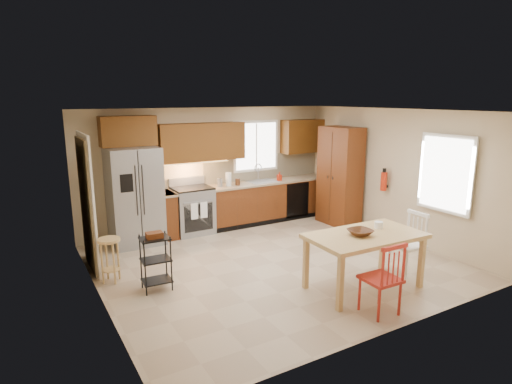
{
  "coord_description": "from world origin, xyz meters",
  "views": [
    {
      "loc": [
        -3.64,
        -5.65,
        2.72
      ],
      "look_at": [
        -0.11,
        0.4,
        1.15
      ],
      "focal_mm": 30.0,
      "sensor_mm": 36.0,
      "label": 1
    }
  ],
  "objects": [
    {
      "name": "pantry",
      "position": [
        2.43,
        1.2,
        1.05
      ],
      "size": [
        0.5,
        0.95,
        2.1
      ],
      "primitive_type": "cube",
      "color": "#602D11",
      "rests_on": "floor"
    },
    {
      "name": "doorway",
      "position": [
        -2.67,
        1.3,
        1.05
      ],
      "size": [
        0.04,
        0.95,
        2.1
      ],
      "primitive_type": "cube",
      "color": "#8C7A59",
      "rests_on": "wall_left"
    },
    {
      "name": "window_back",
      "position": [
        1.1,
        2.48,
        1.65
      ],
      "size": [
        1.12,
        0.04,
        1.12
      ],
      "primitive_type": "cube",
      "color": "white",
      "rests_on": "wall_back"
    },
    {
      "name": "soap_bottle",
      "position": [
        1.48,
        2.1,
        1.0
      ],
      "size": [
        0.09,
        0.09,
        0.19
      ],
      "primitive_type": "imported",
      "color": "#B0230C",
      "rests_on": "base_cabinet_run"
    },
    {
      "name": "base_cabinet_run",
      "position": [
        1.29,
        2.2,
        0.45
      ],
      "size": [
        2.92,
        0.6,
        0.9
      ],
      "primitive_type": "cube",
      "color": "#602D11",
      "rests_on": "floor"
    },
    {
      "name": "chair_red",
      "position": [
        0.26,
        -2.1,
        0.48
      ],
      "size": [
        0.47,
        0.47,
        0.97
      ],
      "primitive_type": null,
      "rotation": [
        0.0,
        0.0,
        -0.03
      ],
      "color": "#AC251A",
      "rests_on": "floor"
    },
    {
      "name": "dining_table",
      "position": [
        0.61,
        -1.45,
        0.4
      ],
      "size": [
        1.68,
        0.98,
        0.8
      ],
      "primitive_type": null,
      "rotation": [
        0.0,
        0.0,
        -0.03
      ],
      "color": "tan",
      "rests_on": "floor"
    },
    {
      "name": "table_bowl",
      "position": [
        0.51,
        -1.45,
        0.81
      ],
      "size": [
        0.34,
        0.34,
        0.08
      ],
      "primitive_type": "imported",
      "rotation": [
        0.0,
        0.0,
        -0.03
      ],
      "color": "#532C16",
      "rests_on": "dining_table"
    },
    {
      "name": "upper_over_fridge",
      "position": [
        -1.7,
        2.33,
        2.1
      ],
      "size": [
        1.0,
        0.35,
        0.55
      ],
      "primitive_type": "cube",
      "color": "#623610",
      "rests_on": "wall_back"
    },
    {
      "name": "fire_extinguisher",
      "position": [
        2.63,
        0.15,
        1.1
      ],
      "size": [
        0.12,
        0.12,
        0.36
      ],
      "primitive_type": "cylinder",
      "color": "#B0230C",
      "rests_on": "wall_right"
    },
    {
      "name": "wall_back",
      "position": [
        0.0,
        2.5,
        1.25
      ],
      "size": [
        5.5,
        0.02,
        2.5
      ],
      "primitive_type": "cube",
      "color": "#CCB793",
      "rests_on": "ground"
    },
    {
      "name": "floor",
      "position": [
        0.0,
        0.0,
        0.0
      ],
      "size": [
        5.5,
        5.5,
        0.0
      ],
      "primitive_type": "plane",
      "color": "tan",
      "rests_on": "ground"
    },
    {
      "name": "wall_right",
      "position": [
        2.75,
        0.0,
        1.25
      ],
      "size": [
        0.02,
        5.0,
        2.5
      ],
      "primitive_type": "cube",
      "color": "#CCB793",
      "rests_on": "ground"
    },
    {
      "name": "dishwasher",
      "position": [
        1.85,
        1.91,
        0.45
      ],
      "size": [
        0.6,
        0.02,
        0.78
      ],
      "primitive_type": "cube",
      "color": "black",
      "rests_on": "floor"
    },
    {
      "name": "upper_right_block",
      "position": [
        2.25,
        2.33,
        1.83
      ],
      "size": [
        1.0,
        0.35,
        0.75
      ],
      "primitive_type": "cube",
      "color": "#623610",
      "rests_on": "wall_back"
    },
    {
      "name": "ceiling",
      "position": [
        0.0,
        0.0,
        2.5
      ],
      "size": [
        5.5,
        5.0,
        0.02
      ],
      "primitive_type": "cube",
      "color": "silver",
      "rests_on": "ground"
    },
    {
      "name": "canister_wood",
      "position": [
        0.45,
        2.12,
        0.97
      ],
      "size": [
        0.1,
        0.1,
        0.14
      ],
      "primitive_type": "cylinder",
      "color": "#532C16",
      "rests_on": "base_cabinet_run"
    },
    {
      "name": "upper_left_block",
      "position": [
        -0.25,
        2.33,
        1.83
      ],
      "size": [
        1.8,
        0.35,
        0.75
      ],
      "primitive_type": "cube",
      "color": "#623610",
      "rests_on": "wall_back"
    },
    {
      "name": "window_right",
      "position": [
        2.68,
        -1.15,
        1.45
      ],
      "size": [
        0.04,
        1.02,
        1.32
      ],
      "primitive_type": "cube",
      "color": "white",
      "rests_on": "wall_right"
    },
    {
      "name": "backsplash",
      "position": [
        1.29,
        2.48,
        1.18
      ],
      "size": [
        2.92,
        0.03,
        0.55
      ],
      "primitive_type": "cube",
      "color": "beige",
      "rests_on": "wall_back"
    },
    {
      "name": "range_stove",
      "position": [
        -0.55,
        2.19,
        0.46
      ],
      "size": [
        0.76,
        0.63,
        0.92
      ],
      "primitive_type": "cube",
      "color": "gray",
      "rests_on": "floor"
    },
    {
      "name": "wall_front",
      "position": [
        0.0,
        -2.5,
        1.25
      ],
      "size": [
        5.5,
        0.02,
        2.5
      ],
      "primitive_type": "cube",
      "color": "#CCB793",
      "rests_on": "ground"
    },
    {
      "name": "canister_steel",
      "position": [
        0.05,
        2.15,
        0.99
      ],
      "size": [
        0.11,
        0.11,
        0.18
      ],
      "primitive_type": "cylinder",
      "color": "gray",
      "rests_on": "base_cabinet_run"
    },
    {
      "name": "chair_white",
      "position": [
        1.56,
        -1.4,
        0.48
      ],
      "size": [
        0.47,
        0.47,
        0.97
      ],
      "primitive_type": null,
      "rotation": [
        0.0,
        0.0,
        1.54
      ],
      "color": "white",
      "rests_on": "floor"
    },
    {
      "name": "base_cabinet_narrow",
      "position": [
        -1.1,
        2.2,
        0.45
      ],
      "size": [
        0.3,
        0.6,
        0.9
      ],
      "primitive_type": "cube",
      "color": "#602D11",
      "rests_on": "floor"
    },
    {
      "name": "wall_left",
      "position": [
        -2.75,
        0.0,
        1.25
      ],
      "size": [
        0.02,
        5.0,
        2.5
      ],
      "primitive_type": "cube",
      "color": "#CCB793",
      "rests_on": "ground"
    },
    {
      "name": "undercab_glow",
      "position": [
        -0.55,
        2.3,
        1.43
      ],
      "size": [
        1.6,
        0.3,
        0.01
      ],
      "primitive_type": "cube",
      "color": "#FFBF66",
      "rests_on": "wall_back"
    },
    {
      "name": "table_jar",
      "position": [
        0.97,
        -1.34,
        0.84
      ],
      "size": [
        0.13,
        0.13,
        0.15
      ],
      "primitive_type": "cylinder",
      "rotation": [
        0.0,
        0.0,
        -0.03
      ],
      "color": "white",
      "rests_on": "dining_table"
    },
    {
      "name": "sink",
      "position": [
        1.1,
        2.2,
        0.86
      ],
      "size": [
        0.62,
        0.46,
        0.16
      ],
      "primitive_type": "cube",
      "color": "gray",
      "rests_on": "base_cabinet_run"
    },
    {
      "name": "bar_stool",
      "position": [
        -2.5,
        0.61,
        0.34
      ],
      "size": [
        0.36,
        0.36,
        0.68
      ],
      "primitive_type": null,
      "rotation": [
        0.0,
        0.0,
        0.11
      ],
      "color": "tan",
      "rests_on": "floor"
    },
    {
      "name": "paper_towel",
      "position": [
        0.25,
        2.15,
        1.04
      ],
      "size": [
        0.12,
        0.12,
        0.28
      ],
      "primitive_type": "cylinder",
      "color": "white",
      "rests_on": "base_cabinet_run"
    },
    {
      "name": "refrigerator",
      "position": [
        -1.7,
        2.12,
        0.91
      ],
      "size": [
        0.92,
        0.75,
        1.82
      ],
      "primitive_type": "cube",
      "color": "gray",
      "rests_on": "floor"
    },
    {
      "name": "utility_cart",
      "position": [
        -1.99,
        0.01,
        0.41
      ],
      "size": [
        0.42,
        0.34,
        0.81
      ],
      "primitive_type": null,
      "rotation": [
        0.0,
        0.0,
        -0.06
      ],
      "color": "black",
      "rests_on": "floor"
    }
  ]
}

